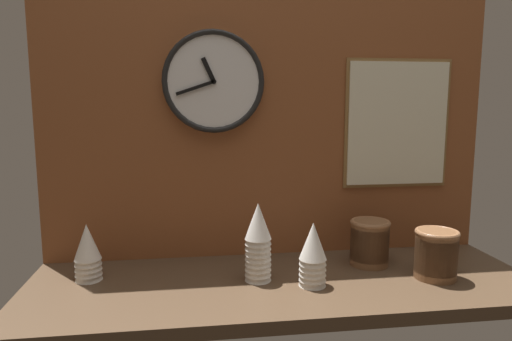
{
  "coord_description": "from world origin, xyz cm",
  "views": [
    {
      "loc": [
        -27.56,
        -136.09,
        55.43
      ],
      "look_at": [
        -7.98,
        4.0,
        34.5
      ],
      "focal_mm": 32.0,
      "sensor_mm": 36.0,
      "label": 1
    }
  ],
  "objects_px": {
    "bowl_stack_right": "(370,242)",
    "menu_board": "(397,124)",
    "cup_stack_center_right": "(313,254)",
    "wall_clock": "(214,82)",
    "bowl_stack_far_right": "(436,253)",
    "cup_stack_center": "(258,242)",
    "cup_stack_far_left": "(88,252)"
  },
  "relations": [
    {
      "from": "cup_stack_center_right",
      "to": "menu_board",
      "type": "relative_size",
      "value": 0.42
    },
    {
      "from": "bowl_stack_far_right",
      "to": "menu_board",
      "type": "height_order",
      "value": "menu_board"
    },
    {
      "from": "bowl_stack_far_right",
      "to": "cup_stack_far_left",
      "type": "bearing_deg",
      "value": 172.97
    },
    {
      "from": "cup_stack_center_right",
      "to": "bowl_stack_far_right",
      "type": "distance_m",
      "value": 0.41
    },
    {
      "from": "cup_stack_center",
      "to": "bowl_stack_right",
      "type": "bearing_deg",
      "value": 11.98
    },
    {
      "from": "cup_stack_far_left",
      "to": "bowl_stack_far_right",
      "type": "height_order",
      "value": "cup_stack_far_left"
    },
    {
      "from": "cup_stack_center",
      "to": "bowl_stack_far_right",
      "type": "relative_size",
      "value": 1.59
    },
    {
      "from": "cup_stack_center_right",
      "to": "cup_stack_far_left",
      "type": "distance_m",
      "value": 0.7
    },
    {
      "from": "bowl_stack_far_right",
      "to": "wall_clock",
      "type": "relative_size",
      "value": 0.45
    },
    {
      "from": "bowl_stack_right",
      "to": "wall_clock",
      "type": "bearing_deg",
      "value": 164.2
    },
    {
      "from": "cup_stack_center",
      "to": "bowl_stack_far_right",
      "type": "xyz_separation_m",
      "value": [
        0.56,
        -0.06,
        -0.04
      ]
    },
    {
      "from": "menu_board",
      "to": "cup_stack_far_left",
      "type": "bearing_deg",
      "value": -171.24
    },
    {
      "from": "cup_stack_far_left",
      "to": "menu_board",
      "type": "relative_size",
      "value": 0.38
    },
    {
      "from": "wall_clock",
      "to": "cup_stack_center",
      "type": "bearing_deg",
      "value": -62.61
    },
    {
      "from": "cup_stack_center_right",
      "to": "wall_clock",
      "type": "height_order",
      "value": "wall_clock"
    },
    {
      "from": "bowl_stack_right",
      "to": "bowl_stack_far_right",
      "type": "bearing_deg",
      "value": -41.86
    },
    {
      "from": "bowl_stack_far_right",
      "to": "menu_board",
      "type": "xyz_separation_m",
      "value": [
        -0.01,
        0.3,
        0.4
      ]
    },
    {
      "from": "bowl_stack_right",
      "to": "menu_board",
      "type": "xyz_separation_m",
      "value": [
        0.15,
        0.16,
        0.4
      ]
    },
    {
      "from": "cup_stack_center",
      "to": "menu_board",
      "type": "relative_size",
      "value": 0.53
    },
    {
      "from": "menu_board",
      "to": "cup_stack_center",
      "type": "bearing_deg",
      "value": -156.5
    },
    {
      "from": "cup_stack_center_right",
      "to": "menu_board",
      "type": "xyz_separation_m",
      "value": [
        0.4,
        0.31,
        0.38
      ]
    },
    {
      "from": "cup_stack_center_right",
      "to": "bowl_stack_right",
      "type": "relative_size",
      "value": 1.26
    },
    {
      "from": "cup_stack_center_right",
      "to": "bowl_stack_right",
      "type": "height_order",
      "value": "cup_stack_center_right"
    },
    {
      "from": "bowl_stack_right",
      "to": "cup_stack_far_left",
      "type": "bearing_deg",
      "value": -179.34
    },
    {
      "from": "menu_board",
      "to": "cup_stack_center_right",
      "type": "bearing_deg",
      "value": -142.16
    },
    {
      "from": "cup_stack_center_right",
      "to": "wall_clock",
      "type": "distance_m",
      "value": 0.67
    },
    {
      "from": "cup_stack_far_left",
      "to": "bowl_stack_right",
      "type": "relative_size",
      "value": 1.16
    },
    {
      "from": "bowl_stack_right",
      "to": "menu_board",
      "type": "distance_m",
      "value": 0.45
    },
    {
      "from": "cup_stack_far_left",
      "to": "cup_stack_center",
      "type": "bearing_deg",
      "value": -8.0
    },
    {
      "from": "cup_stack_center_right",
      "to": "bowl_stack_right",
      "type": "xyz_separation_m",
      "value": [
        0.24,
        0.15,
        -0.02
      ]
    },
    {
      "from": "cup_stack_center_right",
      "to": "wall_clock",
      "type": "relative_size",
      "value": 0.56
    },
    {
      "from": "cup_stack_far_left",
      "to": "wall_clock",
      "type": "xyz_separation_m",
      "value": [
        0.41,
        0.16,
        0.54
      ]
    }
  ]
}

